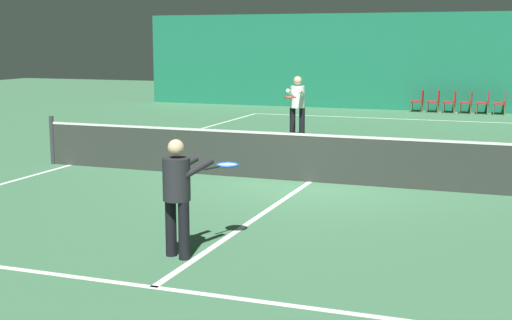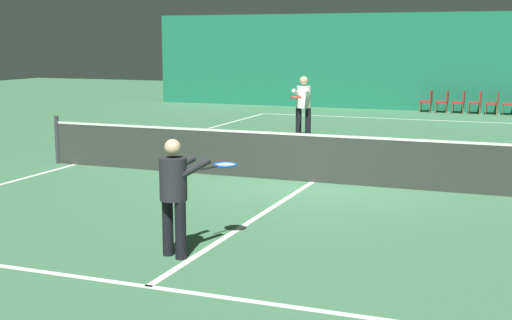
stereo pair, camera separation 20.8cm
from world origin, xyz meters
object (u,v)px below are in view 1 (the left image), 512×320
object	(u,v)px
courtside_chair_3	(468,101)
courtside_chair_5	(502,102)
courtside_chair_0	(419,99)
player_far	(297,102)
courtside_chair_1	(435,100)
courtside_chair_2	(452,100)
courtside_chair_4	(485,101)
tennis_net	(310,156)
player_near	(179,189)

from	to	relation	value
courtside_chair_3	courtside_chair_5	size ratio (longest dim) A/B	1.00
courtside_chair_0	courtside_chair_5	distance (m)	3.00
courtside_chair_3	player_far	bearing A→B (deg)	-25.30
courtside_chair_0	courtside_chair_3	size ratio (longest dim) A/B	1.00
courtside_chair_0	courtside_chair_1	size ratio (longest dim) A/B	1.00
courtside_chair_2	courtside_chair_4	bearing A→B (deg)	90.00
tennis_net	courtside_chair_2	size ratio (longest dim) A/B	14.29
player_far	courtside_chair_1	world-z (taller)	player_far
courtside_chair_1	courtside_chair_2	bearing A→B (deg)	90.00
player_far	player_near	bearing A→B (deg)	4.08
tennis_net	courtside_chair_5	distance (m)	14.96
courtside_chair_1	courtside_chair_4	size ratio (longest dim) A/B	1.00
player_near	courtside_chair_0	bearing A→B (deg)	18.85
courtside_chair_5	tennis_net	bearing A→B (deg)	-12.30
courtside_chair_2	courtside_chair_4	size ratio (longest dim) A/B	1.00
courtside_chair_0	courtside_chair_5	world-z (taller)	same
player_near	courtside_chair_2	bearing A→B (deg)	15.40
courtside_chair_0	courtside_chair_2	world-z (taller)	same
tennis_net	courtside_chair_4	xyz separation A→B (m)	(2.59, 14.61, -0.03)
player_far	tennis_net	bearing A→B (deg)	13.87
tennis_net	courtside_chair_0	distance (m)	14.61
courtside_chair_4	courtside_chair_1	bearing A→B (deg)	-90.00
tennis_net	courtside_chair_3	xyz separation A→B (m)	(1.99, 14.61, -0.03)
courtside_chair_2	courtside_chair_0	bearing A→B (deg)	-90.00
courtside_chair_2	courtside_chair_4	xyz separation A→B (m)	(1.20, 0.00, 0.00)
player_far	courtside_chair_5	world-z (taller)	player_far
courtside_chair_2	courtside_chair_3	world-z (taller)	same
courtside_chair_2	courtside_chair_5	world-z (taller)	same
courtside_chair_1	courtside_chair_3	world-z (taller)	same
player_near	courtside_chair_1	bearing A→B (deg)	17.12
player_far	courtside_chair_2	distance (m)	9.31
courtside_chair_4	courtside_chair_5	distance (m)	0.60
player_far	courtside_chair_4	bearing A→B (deg)	146.19
player_near	courtside_chair_2	distance (m)	19.93
tennis_net	player_near	xyz separation A→B (m)	(-0.22, -5.25, 0.38)
courtside_chair_4	courtside_chair_5	xyz separation A→B (m)	(0.60, 0.00, 0.00)
player_far	courtside_chair_0	world-z (taller)	player_far
player_far	courtside_chair_5	xyz separation A→B (m)	(5.28, 8.62, -0.52)
courtside_chair_0	courtside_chair_1	xyz separation A→B (m)	(0.60, 0.00, 0.00)
tennis_net	courtside_chair_3	distance (m)	14.75
courtside_chair_1	courtside_chair_4	world-z (taller)	same
courtside_chair_1	courtside_chair_2	distance (m)	0.60
courtside_chair_5	courtside_chair_0	bearing A→B (deg)	-90.00
courtside_chair_3	courtside_chair_0	bearing A→B (deg)	-90.00
courtside_chair_3	courtside_chair_2	bearing A→B (deg)	-90.00
courtside_chair_1	courtside_chair_5	bearing A→B (deg)	90.00
player_near	courtside_chair_3	xyz separation A→B (m)	(2.21, 19.86, -0.40)
tennis_net	player_near	distance (m)	5.27
player_far	courtside_chair_0	xyz separation A→B (m)	(2.27, 8.62, -0.52)
courtside_chair_2	courtside_chair_4	world-z (taller)	same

